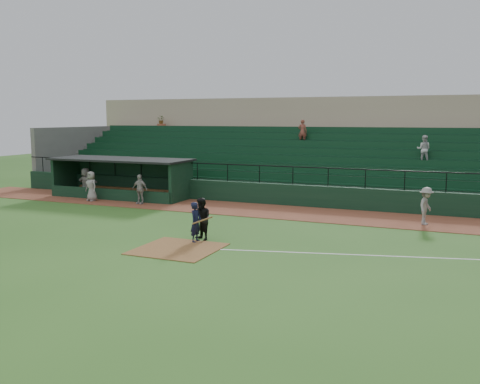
% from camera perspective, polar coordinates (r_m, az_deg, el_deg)
% --- Properties ---
extents(ground, '(90.00, 90.00, 0.00)m').
position_cam_1_polar(ground, '(21.05, -5.35, -5.53)').
color(ground, '#2E5E1E').
rests_on(ground, ground).
extents(warning_track, '(40.00, 4.00, 0.03)m').
position_cam_1_polar(warning_track, '(28.19, 2.39, -2.00)').
color(warning_track, brown).
rests_on(warning_track, ground).
extents(home_plate_dirt, '(3.00, 3.00, 0.03)m').
position_cam_1_polar(home_plate_dirt, '(20.20, -6.71, -6.09)').
color(home_plate_dirt, brown).
rests_on(home_plate_dirt, ground).
extents(foul_line, '(17.49, 4.44, 0.01)m').
position_cam_1_polar(foul_line, '(19.88, 17.31, -6.67)').
color(foul_line, white).
rests_on(foul_line, ground).
extents(stadium_structure, '(38.00, 13.08, 6.40)m').
position_cam_1_polar(stadium_structure, '(35.90, 7.18, 3.78)').
color(stadium_structure, black).
rests_on(stadium_structure, ground).
extents(dugout, '(8.90, 3.20, 2.42)m').
position_cam_1_polar(dugout, '(33.95, -12.24, 1.78)').
color(dugout, black).
rests_on(dugout, ground).
extents(batter_at_plate, '(1.00, 0.67, 1.61)m').
position_cam_1_polar(batter_at_plate, '(21.07, -4.78, -3.26)').
color(batter_at_plate, black).
rests_on(batter_at_plate, ground).
extents(umpire, '(1.05, 0.99, 1.72)m').
position_cam_1_polar(umpire, '(21.40, -4.15, -2.94)').
color(umpire, black).
rests_on(umpire, ground).
extents(runner, '(0.87, 1.24, 1.74)m').
position_cam_1_polar(runner, '(25.71, 19.39, -1.43)').
color(runner, gray).
rests_on(runner, warning_track).
extents(dugout_player_a, '(1.01, 0.46, 1.69)m').
position_cam_1_polar(dugout_player_a, '(30.66, -10.74, 0.30)').
color(dugout_player_a, '#AAA59F').
rests_on(dugout_player_a, warning_track).
extents(dugout_player_b, '(0.97, 0.76, 1.75)m').
position_cam_1_polar(dugout_player_b, '(32.41, -15.72, 0.61)').
color(dugout_player_b, gray).
rests_on(dugout_player_b, warning_track).
extents(dugout_player_c, '(1.78, 0.96, 1.83)m').
position_cam_1_polar(dugout_player_c, '(33.90, -16.25, 0.97)').
color(dugout_player_c, gray).
rests_on(dugout_player_c, warning_track).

